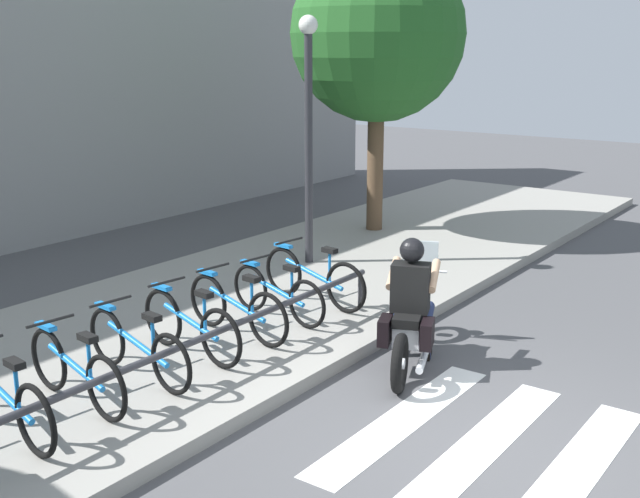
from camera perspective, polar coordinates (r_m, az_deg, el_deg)
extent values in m
plane|color=#4C4C4F|center=(7.11, 11.34, -14.05)|extent=(48.00, 48.00, 0.00)
cube|color=gray|center=(9.35, -12.19, -6.48)|extent=(24.00, 4.40, 0.15)
cube|color=white|center=(6.96, 17.93, -15.13)|extent=(2.80, 0.40, 0.01)
cube|color=white|center=(7.20, 11.73, -13.66)|extent=(2.80, 0.40, 0.01)
cube|color=white|center=(7.51, 6.05, -12.16)|extent=(2.80, 0.40, 0.01)
torus|color=black|center=(9.46, 7.27, -4.51)|extent=(0.61, 0.33, 0.61)
cylinder|color=silver|center=(9.46, 7.27, -4.51)|extent=(0.14, 0.13, 0.11)
torus|color=black|center=(7.94, 5.80, -8.24)|extent=(0.61, 0.33, 0.61)
cylinder|color=silver|center=(7.94, 5.80, -8.24)|extent=(0.14, 0.13, 0.11)
cube|color=silver|center=(8.65, 6.63, -5.34)|extent=(0.94, 0.59, 0.28)
ellipsoid|color=black|center=(8.79, 6.87, -3.51)|extent=(0.59, 0.45, 0.22)
cube|color=black|center=(8.39, 6.45, -4.89)|extent=(0.62, 0.47, 0.10)
cube|color=black|center=(8.29, 4.74, -5.90)|extent=(0.34, 0.23, 0.28)
cube|color=black|center=(8.23, 7.78, -6.12)|extent=(0.34, 0.23, 0.28)
cylinder|color=silver|center=(9.14, 7.25, -1.53)|extent=(0.26, 0.59, 0.03)
sphere|color=white|center=(9.40, 7.38, -2.36)|extent=(0.18, 0.18, 0.18)
cube|color=silver|center=(9.13, 7.31, -0.39)|extent=(0.19, 0.39, 0.32)
cylinder|color=silver|center=(8.47, 7.54, -7.71)|extent=(0.78, 0.38, 0.08)
cube|color=black|center=(8.37, 6.58, -2.78)|extent=(0.39, 0.47, 0.52)
sphere|color=black|center=(8.29, 6.68, -0.08)|extent=(0.26, 0.26, 0.26)
cylinder|color=tan|center=(8.59, 5.35, -1.75)|extent=(0.52, 0.28, 0.26)
cylinder|color=tan|center=(8.54, 8.26, -1.94)|extent=(0.52, 0.28, 0.26)
cylinder|color=#1E284C|center=(8.64, 5.59, -4.71)|extent=(0.46, 0.29, 0.24)
cylinder|color=#1E284C|center=(8.86, 5.66, -6.34)|extent=(0.11, 0.11, 0.46)
cube|color=black|center=(8.96, 5.67, -7.38)|extent=(0.26, 0.18, 0.08)
cylinder|color=#1E284C|center=(8.60, 7.70, -4.86)|extent=(0.46, 0.29, 0.24)
cylinder|color=#1E284C|center=(8.82, 7.73, -6.49)|extent=(0.11, 0.11, 0.46)
cube|color=black|center=(8.92, 7.72, -7.53)|extent=(0.26, 0.18, 0.08)
torus|color=black|center=(6.80, -19.92, -11.63)|extent=(0.12, 0.63, 0.63)
cylinder|color=blue|center=(7.21, -21.98, -9.74)|extent=(0.17, 0.95, 0.26)
cylinder|color=blue|center=(6.93, -21.12, -9.22)|extent=(0.04, 0.04, 0.38)
cube|color=black|center=(6.86, -21.27, -7.74)|extent=(0.12, 0.21, 0.06)
torus|color=black|center=(8.01, -19.05, -7.57)|extent=(0.12, 0.62, 0.62)
torus|color=black|center=(7.22, -15.23, -9.73)|extent=(0.12, 0.62, 0.62)
cylinder|color=blue|center=(7.58, -17.28, -8.16)|extent=(0.16, 0.88, 0.24)
cylinder|color=blue|center=(7.33, -16.39, -7.57)|extent=(0.04, 0.04, 0.38)
cube|color=black|center=(7.26, -16.50, -6.18)|extent=(0.12, 0.21, 0.06)
cylinder|color=black|center=(7.79, -18.95, -4.97)|extent=(0.48, 0.08, 0.03)
cube|color=blue|center=(7.89, -19.25, -5.31)|extent=(0.11, 0.29, 0.04)
torus|color=black|center=(8.45, -15.15, -6.14)|extent=(0.12, 0.61, 0.61)
torus|color=black|center=(7.62, -10.74, -8.19)|extent=(0.12, 0.61, 0.61)
cylinder|color=blue|center=(8.00, -13.09, -6.70)|extent=(0.17, 0.96, 0.26)
cylinder|color=blue|center=(7.74, -12.02, -6.15)|extent=(0.04, 0.04, 0.37)
cube|color=black|center=(7.68, -12.09, -4.84)|extent=(0.12, 0.21, 0.06)
cylinder|color=black|center=(8.23, -14.93, -3.70)|extent=(0.48, 0.08, 0.03)
cube|color=blue|center=(8.34, -15.30, -4.01)|extent=(0.11, 0.29, 0.04)
torus|color=black|center=(8.85, -11.30, -4.87)|extent=(0.12, 0.64, 0.64)
torus|color=black|center=(8.13, -7.21, -6.45)|extent=(0.12, 0.64, 0.64)
cylinder|color=blue|center=(8.46, -9.36, -5.21)|extent=(0.16, 0.87, 0.24)
cylinder|color=blue|center=(8.23, -8.36, -4.54)|extent=(0.04, 0.04, 0.39)
cube|color=black|center=(8.17, -8.41, -3.24)|extent=(0.12, 0.21, 0.06)
cylinder|color=black|center=(8.64, -11.05, -2.35)|extent=(0.48, 0.08, 0.03)
cube|color=blue|center=(8.74, -11.41, -2.72)|extent=(0.11, 0.29, 0.04)
torus|color=black|center=(9.35, -8.09, -3.70)|extent=(0.12, 0.63, 0.63)
torus|color=black|center=(8.63, -3.79, -5.15)|extent=(0.12, 0.63, 0.63)
cylinder|color=blue|center=(8.96, -6.04, -4.01)|extent=(0.16, 0.90, 0.25)
cylinder|color=blue|center=(8.73, -4.96, -3.37)|extent=(0.04, 0.04, 0.39)
cube|color=black|center=(8.67, -4.99, -2.15)|extent=(0.12, 0.21, 0.06)
cylinder|color=black|center=(9.15, -7.78, -1.35)|extent=(0.48, 0.08, 0.03)
cube|color=blue|center=(9.25, -8.17, -1.69)|extent=(0.11, 0.29, 0.04)
torus|color=black|center=(9.85, -5.05, -2.80)|extent=(0.11, 0.59, 0.59)
torus|color=black|center=(9.19, -0.96, -4.02)|extent=(0.11, 0.59, 0.59)
cylinder|color=blue|center=(9.50, -3.09, -3.04)|extent=(0.16, 0.86, 0.24)
cylinder|color=blue|center=(9.29, -2.05, -2.47)|extent=(0.04, 0.04, 0.36)
cube|color=black|center=(9.24, -2.06, -1.40)|extent=(0.12, 0.21, 0.06)
cylinder|color=black|center=(9.67, -4.72, -0.71)|extent=(0.48, 0.08, 0.03)
cube|color=blue|center=(9.76, -5.10, -1.00)|extent=(0.11, 0.29, 0.04)
torus|color=black|center=(10.42, -2.65, -1.62)|extent=(0.13, 0.65, 0.65)
torus|color=black|center=(9.71, 1.90, -2.81)|extent=(0.13, 0.65, 0.65)
cylinder|color=blue|center=(10.04, -0.46, -1.83)|extent=(0.17, 0.97, 0.26)
cylinder|color=blue|center=(9.82, 0.70, -1.21)|extent=(0.04, 0.04, 0.40)
cube|color=black|center=(9.77, 0.71, -0.09)|extent=(0.12, 0.21, 0.06)
cylinder|color=black|center=(10.24, -2.25, 0.58)|extent=(0.48, 0.08, 0.03)
cube|color=blue|center=(10.33, -2.67, 0.25)|extent=(0.11, 0.29, 0.04)
cylinder|color=#333338|center=(7.83, -8.42, -6.35)|extent=(5.73, 0.07, 0.07)
cylinder|color=#333338|center=(9.99, 2.94, -2.97)|extent=(0.06, 0.06, 0.45)
cylinder|color=#2D2D33|center=(11.79, -0.82, 6.70)|extent=(0.12, 0.12, 3.55)
sphere|color=white|center=(11.69, -0.86, 15.94)|extent=(0.28, 0.28, 0.28)
cylinder|color=brown|center=(14.14, 4.02, 5.87)|extent=(0.29, 0.29, 2.53)
sphere|color=#235B23|center=(13.99, 4.19, 15.32)|extent=(3.03, 3.03, 3.03)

